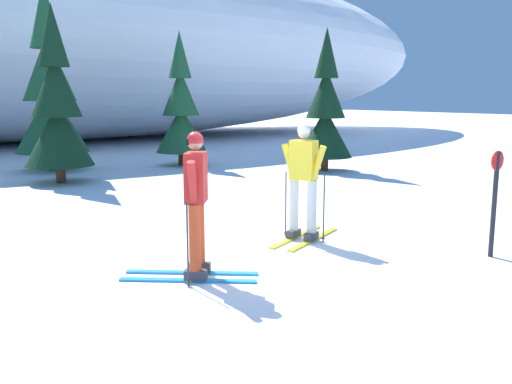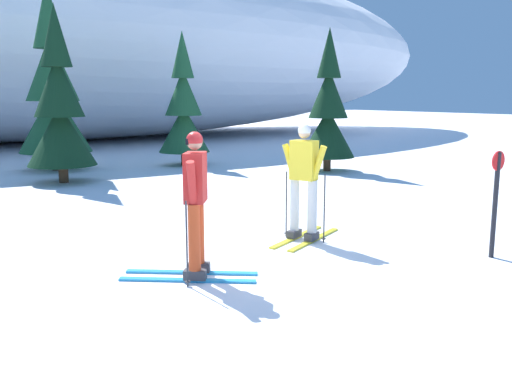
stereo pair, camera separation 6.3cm
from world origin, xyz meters
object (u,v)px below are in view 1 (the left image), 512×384
at_px(pine_tree_center_left, 50,93).
at_px(skier_red_jacket, 196,203).
at_px(trail_marker_post, 495,198).
at_px(pine_tree_far_right, 326,112).
at_px(skier_yellow_jacket, 303,180).
at_px(pine_tree_far_left, 57,109).
at_px(pine_tree_center_right, 181,110).

bearing_deg(pine_tree_center_left, skier_red_jacket, -96.34).
bearing_deg(trail_marker_post, pine_tree_center_left, 101.35).
distance_m(pine_tree_center_left, pine_tree_far_right, 8.42).
xyz_separation_m(skier_yellow_jacket, pine_tree_far_right, (5.84, 6.06, 0.82)).
bearing_deg(pine_tree_far_left, skier_yellow_jacket, -79.46).
height_order(skier_yellow_jacket, pine_tree_center_right, pine_tree_center_right).
xyz_separation_m(skier_yellow_jacket, pine_tree_center_left, (-1.00, 10.93, 1.38)).
distance_m(pine_tree_far_left, pine_tree_far_right, 7.69).
bearing_deg(skier_yellow_jacket, pine_tree_center_right, 73.74).
relative_size(skier_yellow_jacket, pine_tree_center_left, 0.33).
relative_size(pine_tree_center_left, pine_tree_center_right, 1.29).
xyz_separation_m(pine_tree_center_left, trail_marker_post, (2.65, -13.19, -1.49)).
distance_m(skier_yellow_jacket, pine_tree_center_left, 11.06).
bearing_deg(pine_tree_far_right, trail_marker_post, -116.74).
height_order(skier_red_jacket, trail_marker_post, skier_red_jacket).
bearing_deg(skier_red_jacket, pine_tree_center_left, 83.66).
xyz_separation_m(pine_tree_far_right, trail_marker_post, (-4.19, -8.32, -0.93)).
distance_m(pine_tree_center_left, pine_tree_center_right, 4.06).
bearing_deg(trail_marker_post, pine_tree_far_right, 63.26).
height_order(skier_yellow_jacket, pine_tree_center_left, pine_tree_center_left).
distance_m(pine_tree_far_left, pine_tree_center_right, 4.68).
bearing_deg(pine_tree_far_left, skier_red_jacket, -94.87).
distance_m(skier_red_jacket, pine_tree_far_left, 9.01).
xyz_separation_m(skier_red_jacket, trail_marker_post, (3.94, -1.58, -0.11)).
bearing_deg(skier_red_jacket, pine_tree_center_right, 63.86).
relative_size(skier_yellow_jacket, trail_marker_post, 1.21).
bearing_deg(skier_yellow_jacket, skier_red_jacket, -163.46).
height_order(pine_tree_center_left, trail_marker_post, pine_tree_center_left).
distance_m(skier_red_jacket, pine_tree_center_right, 11.75).
relative_size(skier_red_jacket, pine_tree_far_left, 0.40).
bearing_deg(pine_tree_far_left, pine_tree_far_right, -16.47).
relative_size(skier_yellow_jacket, pine_tree_far_right, 0.43).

